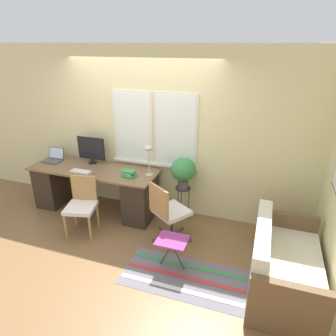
{
  "coord_description": "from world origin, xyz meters",
  "views": [
    {
      "loc": [
        1.93,
        -3.55,
        2.71
      ],
      "look_at": [
        0.64,
        0.18,
        1.05
      ],
      "focal_mm": 32.0,
      "sensor_mm": 36.0,
      "label": 1
    }
  ],
  "objects": [
    {
      "name": "plant_stand",
      "position": [
        0.76,
        0.57,
        0.5
      ],
      "size": [
        0.24,
        0.24,
        0.57
      ],
      "color": "#333338",
      "rests_on": "ground_plane"
    },
    {
      "name": "desk_lamp",
      "position": [
        0.25,
        0.43,
        1.16
      ],
      "size": [
        0.13,
        0.13,
        0.49
      ],
      "color": "#BCB299",
      "rests_on": "desk"
    },
    {
      "name": "ground_plane",
      "position": [
        0.0,
        0.0,
        0.0
      ],
      "size": [
        14.0,
        14.0,
        0.0
      ],
      "primitive_type": "plane",
      "color": "brown"
    },
    {
      "name": "floor_rug_striped",
      "position": [
        1.17,
        -0.73,
        0.0
      ],
      "size": [
        1.55,
        0.74,
        0.01
      ],
      "color": "slate",
      "rests_on": "ground_plane"
    },
    {
      "name": "couch_loveseat",
      "position": [
        2.29,
        -0.51,
        0.29
      ],
      "size": [
        0.76,
        1.41,
        0.81
      ],
      "rotation": [
        0.0,
        0.0,
        1.57
      ],
      "color": "white",
      "rests_on": "ground_plane"
    },
    {
      "name": "keyboard",
      "position": [
        -0.85,
        0.18,
        0.78
      ],
      "size": [
        0.33,
        0.14,
        0.02
      ],
      "color": "silver",
      "rests_on": "desk"
    },
    {
      "name": "mouse",
      "position": [
        -0.6,
        0.18,
        0.79
      ],
      "size": [
        0.04,
        0.06,
        0.03
      ],
      "color": "slate",
      "rests_on": "desk"
    },
    {
      "name": "desk",
      "position": [
        -0.73,
        0.37,
        0.41
      ],
      "size": [
        2.17,
        0.73,
        0.77
      ],
      "color": "brown",
      "rests_on": "ground_plane"
    },
    {
      "name": "laptop",
      "position": [
        -1.58,
        0.45,
        0.82
      ],
      "size": [
        0.31,
        0.27,
        0.22
      ],
      "color": "#4C4C51",
      "rests_on": "desk"
    },
    {
      "name": "monitor",
      "position": [
        -0.88,
        0.58,
        1.02
      ],
      "size": [
        0.51,
        0.14,
        0.46
      ],
      "color": "black",
      "rests_on": "desk"
    },
    {
      "name": "wall_back_with_window",
      "position": [
        0.01,
        0.81,
        1.35
      ],
      "size": [
        9.0,
        0.12,
        2.7
      ],
      "color": "beige",
      "rests_on": "ground_plane"
    },
    {
      "name": "book_stack",
      "position": [
        -0.04,
        0.29,
        0.81
      ],
      "size": [
        0.22,
        0.18,
        0.1
      ],
      "color": "green",
      "rests_on": "desk"
    },
    {
      "name": "office_chair_swivel",
      "position": [
        0.73,
        -0.07,
        0.49
      ],
      "size": [
        0.62,
        0.63,
        0.92
      ],
      "rotation": [
        0.0,
        0.0,
        2.55
      ],
      "color": "#47474C",
      "rests_on": "ground_plane"
    },
    {
      "name": "desk_chair_wooden",
      "position": [
        -0.59,
        -0.24,
        0.46
      ],
      "size": [
        0.51,
        0.52,
        0.85
      ],
      "rotation": [
        0.0,
        0.0,
        0.24
      ],
      "color": "#B2844C",
      "rests_on": "ground_plane"
    },
    {
      "name": "folding_stool",
      "position": [
        0.97,
        -0.59,
        0.38
      ],
      "size": [
        0.39,
        0.33,
        0.43
      ],
      "color": "#93337A",
      "rests_on": "ground_plane"
    },
    {
      "name": "potted_plant",
      "position": [
        0.76,
        0.57,
        0.86
      ],
      "size": [
        0.4,
        0.4,
        0.49
      ],
      "color": "#514C47",
      "rests_on": "plant_stand"
    }
  ]
}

